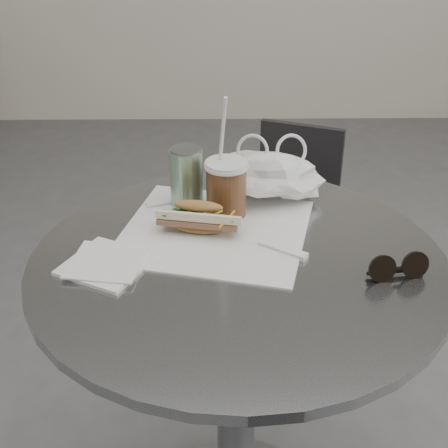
{
  "coord_description": "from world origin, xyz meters",
  "views": [
    {
      "loc": [
        -0.04,
        -0.76,
        1.35
      ],
      "look_at": [
        -0.02,
        0.24,
        0.79
      ],
      "focal_mm": 50.0,
      "sensor_mm": 36.0,
      "label": 1
    }
  ],
  "objects_px": {
    "cafe_table": "(237,372)",
    "banh_mi": "(198,218)",
    "drink_can": "(186,178)",
    "sunglasses": "(398,268)",
    "chair_far": "(286,241)",
    "iced_coffee": "(226,188)"
  },
  "relations": [
    {
      "from": "chair_far",
      "to": "banh_mi",
      "type": "xyz_separation_m",
      "value": [
        -0.26,
        -0.71,
        0.48
      ]
    },
    {
      "from": "cafe_table",
      "to": "sunglasses",
      "type": "xyz_separation_m",
      "value": [
        0.27,
        -0.07,
        0.29
      ]
    },
    {
      "from": "drink_can",
      "to": "iced_coffee",
      "type": "bearing_deg",
      "value": -27.88
    },
    {
      "from": "cafe_table",
      "to": "iced_coffee",
      "type": "relative_size",
      "value": 2.98
    },
    {
      "from": "chair_far",
      "to": "iced_coffee",
      "type": "distance_m",
      "value": 0.84
    },
    {
      "from": "cafe_table",
      "to": "chair_far",
      "type": "bearing_deg",
      "value": 76.68
    },
    {
      "from": "cafe_table",
      "to": "banh_mi",
      "type": "xyz_separation_m",
      "value": [
        -0.07,
        0.09,
        0.31
      ]
    },
    {
      "from": "banh_mi",
      "to": "drink_can",
      "type": "distance_m",
      "value": 0.12
    },
    {
      "from": "banh_mi",
      "to": "drink_can",
      "type": "relative_size",
      "value": 1.56
    },
    {
      "from": "chair_far",
      "to": "banh_mi",
      "type": "relative_size",
      "value": 3.25
    },
    {
      "from": "cafe_table",
      "to": "banh_mi",
      "type": "height_order",
      "value": "banh_mi"
    },
    {
      "from": "banh_mi",
      "to": "iced_coffee",
      "type": "xyz_separation_m",
      "value": [
        0.05,
        0.07,
        0.03
      ]
    },
    {
      "from": "chair_far",
      "to": "iced_coffee",
      "type": "xyz_separation_m",
      "value": [
        -0.21,
        -0.64,
        0.51
      ]
    },
    {
      "from": "banh_mi",
      "to": "drink_can",
      "type": "height_order",
      "value": "drink_can"
    },
    {
      "from": "chair_far",
      "to": "sunglasses",
      "type": "height_order",
      "value": "sunglasses"
    },
    {
      "from": "cafe_table",
      "to": "sunglasses",
      "type": "distance_m",
      "value": 0.41
    },
    {
      "from": "banh_mi",
      "to": "sunglasses",
      "type": "relative_size",
      "value": 1.83
    },
    {
      "from": "cafe_table",
      "to": "chair_far",
      "type": "relative_size",
      "value": 1.16
    },
    {
      "from": "chair_far",
      "to": "banh_mi",
      "type": "distance_m",
      "value": 0.9
    },
    {
      "from": "chair_far",
      "to": "banh_mi",
      "type": "bearing_deg",
      "value": 91.82
    },
    {
      "from": "sunglasses",
      "to": "drink_can",
      "type": "relative_size",
      "value": 0.85
    },
    {
      "from": "chair_far",
      "to": "drink_can",
      "type": "bearing_deg",
      "value": 86.23
    }
  ]
}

